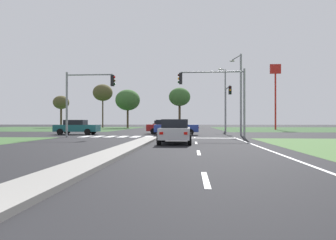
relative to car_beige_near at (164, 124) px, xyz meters
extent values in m
plane|color=black|center=(2.31, -29.16, -0.80)|extent=(200.00, 200.00, 0.00)
cube|color=#2D4C28|center=(-23.19, -4.66, -0.80)|extent=(35.00, 35.00, 0.01)
cube|color=#2D4C28|center=(27.81, -4.66, -0.80)|extent=(35.00, 35.00, 0.01)
cube|color=gray|center=(2.31, -48.16, -0.73)|extent=(1.20, 22.00, 0.14)
cube|color=#ADA89E|center=(2.31, -4.16, -0.73)|extent=(1.20, 36.00, 0.14)
cube|color=silver|center=(5.81, -53.76, -0.80)|extent=(0.14, 2.00, 0.01)
cube|color=silver|center=(5.81, -47.76, -0.80)|extent=(0.14, 2.00, 0.01)
cube|color=silver|center=(5.81, -41.76, -0.80)|extent=(0.14, 2.00, 0.01)
cube|color=silver|center=(5.81, -35.76, -0.80)|extent=(0.14, 2.00, 0.01)
cube|color=silver|center=(9.16, -47.16, -0.80)|extent=(0.14, 24.00, 0.01)
cube|color=silver|center=(6.11, -36.16, -0.80)|extent=(6.40, 0.50, 0.01)
cube|color=silver|center=(-4.09, -34.36, -0.80)|extent=(0.70, 2.80, 0.01)
cube|color=silver|center=(-2.94, -34.36, -0.80)|extent=(0.70, 2.80, 0.01)
cube|color=silver|center=(-1.79, -34.36, -0.80)|extent=(0.70, 2.80, 0.01)
cube|color=silver|center=(-0.64, -34.36, -0.80)|extent=(0.70, 2.80, 0.01)
cube|color=silver|center=(0.51, -34.36, -0.80)|extent=(0.70, 2.80, 0.01)
cube|color=silver|center=(1.66, -34.36, -0.80)|extent=(0.70, 2.80, 0.01)
cube|color=silver|center=(2.81, -34.36, -0.80)|extent=(0.70, 2.80, 0.01)
cube|color=silver|center=(3.96, -34.36, -0.80)|extent=(0.70, 2.80, 0.01)
cube|color=#BCAD8E|center=(0.00, -0.03, -0.12)|extent=(1.85, 4.34, 0.73)
cube|color=black|center=(0.00, 0.12, 0.51)|extent=(1.63, 2.00, 0.52)
cube|color=red|center=(0.70, 2.16, -0.04)|extent=(0.20, 0.04, 0.14)
cube|color=red|center=(-0.70, 2.16, -0.04)|extent=(0.20, 0.04, 0.14)
cylinder|color=black|center=(0.92, -1.42, -0.48)|extent=(0.22, 0.64, 0.64)
cylinder|color=black|center=(-0.92, -1.42, -0.48)|extent=(0.22, 0.64, 0.64)
cylinder|color=black|center=(0.92, 1.36, -0.48)|extent=(0.22, 0.64, 0.64)
cylinder|color=black|center=(-0.92, 1.36, -0.48)|extent=(0.22, 0.64, 0.64)
cube|color=#A31919|center=(2.80, -27.81, -0.12)|extent=(4.38, 1.85, 0.73)
cube|color=black|center=(2.65, -27.81, 0.50)|extent=(2.02, 1.63, 0.52)
cube|color=red|center=(0.59, -27.10, -0.05)|extent=(0.04, 0.20, 0.14)
cube|color=red|center=(0.59, -28.51, -0.05)|extent=(0.04, 0.20, 0.14)
cylinder|color=black|center=(4.20, -26.88, -0.48)|extent=(0.64, 0.22, 0.64)
cylinder|color=black|center=(4.20, -28.73, -0.48)|extent=(0.64, 0.22, 0.64)
cylinder|color=black|center=(1.40, -26.88, -0.48)|extent=(0.64, 0.22, 0.64)
cylinder|color=black|center=(1.40, -28.73, -0.48)|extent=(0.64, 0.22, 0.64)
cube|color=#B7B7BC|center=(4.51, -42.25, -0.15)|extent=(1.78, 4.32, 0.66)
cube|color=black|center=(4.51, -42.40, 0.44)|extent=(1.57, 1.99, 0.52)
cube|color=red|center=(3.83, -44.43, -0.08)|extent=(0.20, 0.04, 0.14)
cube|color=red|center=(5.18, -44.43, -0.08)|extent=(0.20, 0.04, 0.14)
cylinder|color=black|center=(3.62, -40.87, -0.48)|extent=(0.22, 0.64, 0.64)
cylinder|color=black|center=(5.40, -40.87, -0.48)|extent=(0.22, 0.64, 0.64)
cylinder|color=black|center=(3.62, -43.63, -0.48)|extent=(0.22, 0.64, 0.64)
cylinder|color=black|center=(5.40, -43.63, -0.48)|extent=(0.22, 0.64, 0.64)
cube|color=maroon|center=(-0.12, -8.36, -0.13)|extent=(1.82, 4.31, 0.71)
cube|color=black|center=(-0.12, -8.21, 0.49)|extent=(1.60, 1.98, 0.52)
cube|color=red|center=(0.58, -6.18, -0.05)|extent=(0.20, 0.04, 0.14)
cube|color=red|center=(-0.81, -6.18, -0.05)|extent=(0.20, 0.04, 0.14)
cylinder|color=black|center=(0.79, -9.74, -0.48)|extent=(0.22, 0.64, 0.64)
cylinder|color=black|center=(-1.02, -9.74, -0.48)|extent=(0.22, 0.64, 0.64)
cylinder|color=black|center=(0.79, -6.98, -0.48)|extent=(0.22, 0.64, 0.64)
cylinder|color=black|center=(-1.02, -6.98, -0.48)|extent=(0.22, 0.64, 0.64)
cube|color=#19565B|center=(-6.50, -30.34, -0.13)|extent=(4.54, 1.74, 0.70)
cube|color=black|center=(-6.65, -30.34, 0.48)|extent=(2.09, 1.53, 0.52)
cube|color=red|center=(-8.80, -29.68, -0.06)|extent=(0.04, 0.20, 0.14)
cube|color=red|center=(-8.80, -31.00, -0.06)|extent=(0.04, 0.20, 0.14)
cylinder|color=black|center=(-5.05, -29.47, -0.48)|extent=(0.64, 0.22, 0.64)
cylinder|color=black|center=(-5.05, -31.21, -0.48)|extent=(0.64, 0.22, 0.64)
cylinder|color=black|center=(-7.96, -29.47, -0.48)|extent=(0.64, 0.22, 0.64)
cylinder|color=black|center=(-7.96, -31.21, -0.48)|extent=(0.64, 0.22, 0.64)
cube|color=navy|center=(4.01, -30.62, -0.12)|extent=(4.45, 1.75, 0.73)
cube|color=black|center=(4.16, -30.62, 0.51)|extent=(2.04, 1.54, 0.52)
cube|color=red|center=(6.26, -31.28, -0.05)|extent=(0.04, 0.20, 0.14)
cube|color=red|center=(6.26, -29.95, -0.05)|extent=(0.04, 0.20, 0.14)
cylinder|color=black|center=(2.59, -31.49, -0.48)|extent=(0.64, 0.22, 0.64)
cylinder|color=black|center=(2.59, -29.74, -0.48)|extent=(0.64, 0.22, 0.64)
cylinder|color=black|center=(5.44, -31.49, -0.48)|extent=(0.64, 0.22, 0.64)
cylinder|color=black|center=(5.44, -29.74, -0.48)|extent=(0.64, 0.22, 0.64)
cylinder|color=gray|center=(9.91, -35.76, 2.09)|extent=(0.18, 0.18, 5.78)
cylinder|color=gray|center=(7.27, -35.76, 4.73)|extent=(5.28, 0.12, 0.12)
cube|color=black|center=(4.62, -35.76, 4.20)|extent=(0.26, 0.32, 0.95)
sphere|color=#360503|center=(4.46, -35.76, 4.50)|extent=(0.20, 0.20, 0.20)
sphere|color=orange|center=(4.46, -35.76, 4.20)|extent=(0.20, 0.20, 0.20)
sphere|color=black|center=(4.46, -35.76, 3.90)|extent=(0.20, 0.20, 0.20)
cylinder|color=gray|center=(9.91, -22.56, 2.04)|extent=(0.18, 0.18, 5.69)
cylinder|color=gray|center=(9.91, -24.70, 4.64)|extent=(0.12, 4.27, 0.12)
cube|color=black|center=(9.91, -26.83, 4.12)|extent=(0.32, 0.26, 0.95)
sphere|color=#360503|center=(9.91, -26.99, 4.42)|extent=(0.20, 0.20, 0.20)
sphere|color=orange|center=(9.91, -26.99, 4.12)|extent=(0.20, 0.20, 0.20)
sphere|color=black|center=(9.91, -26.99, 3.82)|extent=(0.20, 0.20, 0.20)
cylinder|color=gray|center=(-5.29, -35.76, 2.03)|extent=(0.18, 0.18, 5.67)
cylinder|color=gray|center=(-3.27, -35.76, 4.62)|extent=(4.04, 0.12, 0.12)
cube|color=black|center=(-1.25, -35.76, 4.09)|extent=(0.26, 0.32, 0.95)
sphere|color=red|center=(-1.09, -35.76, 4.39)|extent=(0.20, 0.20, 0.20)
sphere|color=#3A2405|center=(-1.09, -35.76, 4.09)|extent=(0.20, 0.20, 0.20)
sphere|color=black|center=(-1.09, -35.76, 3.79)|extent=(0.20, 0.20, 0.20)
cylinder|color=gray|center=(10.43, -30.97, 3.23)|extent=(0.20, 0.20, 8.07)
cylinder|color=gray|center=(10.17, -29.81, 7.17)|extent=(0.62, 2.35, 0.10)
ellipsoid|color=#B2B2A8|center=(9.90, -28.64, 7.07)|extent=(0.56, 0.28, 0.20)
cylinder|color=gray|center=(10.43, -17.67, 3.63)|extent=(0.20, 0.20, 8.86)
cylinder|color=gray|center=(10.00, -18.46, 7.96)|extent=(0.96, 1.65, 0.10)
ellipsoid|color=#B2B2A8|center=(9.56, -19.26, 7.86)|extent=(0.56, 0.28, 0.20)
cylinder|color=red|center=(19.81, -9.33, 3.95)|extent=(0.28, 0.28, 9.51)
cube|color=red|center=(19.81, -9.33, 9.50)|extent=(1.80, 0.30, 1.60)
torus|color=yellow|center=(19.41, -9.16, 9.50)|extent=(0.96, 0.16, 0.96)
torus|color=yellow|center=(20.21, -9.16, 9.50)|extent=(0.96, 0.16, 0.96)
cylinder|color=#423323|center=(-23.56, 3.66, 1.56)|extent=(0.44, 0.44, 4.72)
ellipsoid|color=#4C4728|center=(-23.56, 3.66, 4.88)|extent=(3.52, 3.52, 2.99)
cylinder|color=#423323|center=(-14.53, 5.34, 2.57)|extent=(0.30, 0.30, 6.75)
ellipsoid|color=#4C4728|center=(-14.53, 5.34, 7.17)|extent=(4.46, 4.46, 3.79)
cylinder|color=#423323|center=(-7.78, 0.77, 1.44)|extent=(0.41, 0.41, 4.49)
ellipsoid|color=#38602D|center=(-7.78, 0.77, 5.11)|extent=(5.17, 5.17, 4.40)
cylinder|color=#423323|center=(3.12, 2.02, 1.88)|extent=(0.47, 0.47, 5.37)
ellipsoid|color=#38602D|center=(3.12, 2.02, 5.82)|extent=(4.56, 4.56, 3.87)
camera|label=1|loc=(5.46, -60.77, 0.56)|focal=31.70mm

